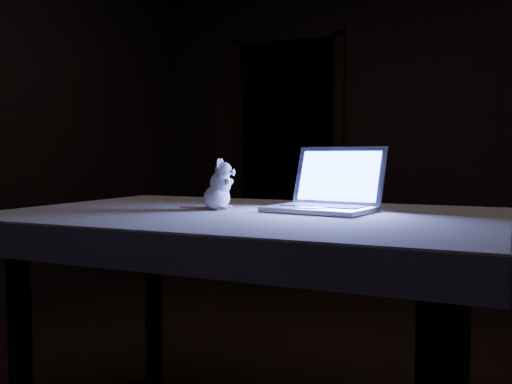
% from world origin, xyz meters
% --- Properties ---
extents(back_wall, '(4.50, 0.04, 2.60)m').
position_xyz_m(back_wall, '(0.00, 2.50, 1.30)').
color(back_wall, black).
rests_on(back_wall, ground).
extents(doorway, '(1.06, 0.36, 2.13)m').
position_xyz_m(doorway, '(-1.10, 2.50, 1.06)').
color(doorway, black).
rests_on(doorway, back_wall).
extents(table, '(1.57, 1.03, 0.83)m').
position_xyz_m(table, '(0.02, -0.51, 0.41)').
color(table, black).
rests_on(table, floor).
extents(tablecloth, '(1.73, 1.22, 0.11)m').
position_xyz_m(tablecloth, '(-0.08, -0.49, 0.78)').
color(tablecloth, beige).
rests_on(tablecloth, table).
extents(laptop, '(0.38, 0.34, 0.24)m').
position_xyz_m(laptop, '(0.24, -0.40, 0.96)').
color(laptop, '#B4B3B8').
rests_on(laptop, tablecloth).
extents(plush_mouse, '(0.16, 0.16, 0.18)m').
position_xyz_m(plush_mouse, '(-0.12, -0.49, 0.93)').
color(plush_mouse, white).
rests_on(plush_mouse, tablecloth).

